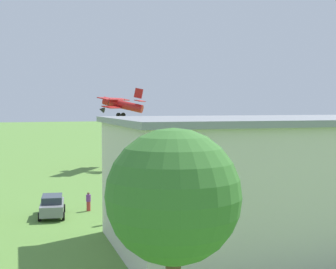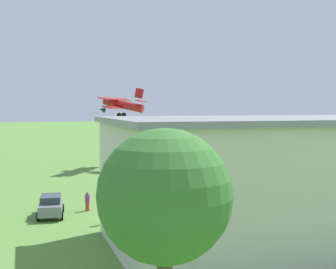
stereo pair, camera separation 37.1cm
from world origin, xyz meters
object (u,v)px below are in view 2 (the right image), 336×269
object	(u,v)px
hangar	(333,178)
person_by_parked_cars	(284,181)
person_at_fence_line	(227,185)
biplane	(121,104)
person_walking_on_apron	(103,214)
person_crossing_taxiway	(87,202)
person_watching_takeoff	(296,181)
tree_near_perimeter_road	(165,198)
car_grey	(51,205)

from	to	relation	value
hangar	person_by_parked_cars	world-z (taller)	hangar
person_by_parked_cars	person_at_fence_line	size ratio (longest dim) A/B	1.05
biplane	person_walking_on_apron	size ratio (longest dim) A/B	5.78
person_crossing_taxiway	person_by_parked_cars	bearing A→B (deg)	-170.28
person_watching_takeoff	person_at_fence_line	size ratio (longest dim) A/B	1.15
person_crossing_taxiway	tree_near_perimeter_road	world-z (taller)	tree_near_perimeter_road
person_crossing_taxiway	biplane	bearing A→B (deg)	-109.97
person_walking_on_apron	person_crossing_taxiway	distance (m)	5.05
person_walking_on_apron	person_crossing_taxiway	xyz separation A→B (m)	(0.24, -5.04, 0.00)
person_walking_on_apron	car_grey	bearing A→B (deg)	-50.97
car_grey	person_at_fence_line	size ratio (longest dim) A/B	2.87
car_grey	person_at_fence_line	world-z (taller)	car_grey
biplane	car_grey	xyz separation A→B (m)	(12.57, 27.36, -7.83)
hangar	biplane	world-z (taller)	biplane
person_watching_takeoff	person_walking_on_apron	bearing A→B (deg)	19.89
person_watching_takeoff	tree_near_perimeter_road	world-z (taller)	tree_near_perimeter_road
person_walking_on_apron	tree_near_perimeter_road	xyz separation A→B (m)	(2.39, 20.14, 4.92)
hangar	person_watching_takeoff	distance (m)	18.44
person_crossing_taxiway	person_walking_on_apron	bearing A→B (deg)	92.74
hangar	car_grey	size ratio (longest dim) A/B	6.58
car_grey	person_walking_on_apron	size ratio (longest dim) A/B	2.91
person_at_fence_line	tree_near_perimeter_road	world-z (taller)	tree_near_perimeter_road
person_crossing_taxiway	tree_near_perimeter_road	size ratio (longest dim) A/B	0.20
person_at_fence_line	person_crossing_taxiway	bearing A→B (deg)	14.06
car_grey	person_by_parked_cars	bearing A→B (deg)	-169.06
car_grey	person_crossing_taxiway	bearing A→B (deg)	-160.93
biplane	person_walking_on_apron	world-z (taller)	biplane
biplane	person_by_parked_cars	xyz separation A→B (m)	(-11.13, 22.78, -7.88)
biplane	tree_near_perimeter_road	xyz separation A→B (m)	(11.72, 51.50, -3.01)
car_grey	person_at_fence_line	distance (m)	18.00
car_grey	person_by_parked_cars	world-z (taller)	car_grey
car_grey	person_walking_on_apron	bearing A→B (deg)	129.03
car_grey	biplane	bearing A→B (deg)	-114.67
car_grey	person_walking_on_apron	world-z (taller)	car_grey
biplane	person_walking_on_apron	xyz separation A→B (m)	(9.33, 31.36, -7.93)
car_grey	person_watching_takeoff	world-z (taller)	person_watching_takeoff
biplane	person_by_parked_cars	size ratio (longest dim) A/B	5.44
person_watching_takeoff	person_walking_on_apron	distance (m)	22.79
hangar	tree_near_perimeter_road	world-z (taller)	tree_near_perimeter_road
person_watching_takeoff	person_crossing_taxiway	distance (m)	21.84
person_watching_takeoff	person_crossing_taxiway	world-z (taller)	person_watching_takeoff
person_watching_takeoff	person_at_fence_line	distance (m)	7.33
biplane	person_walking_on_apron	distance (m)	33.67
hangar	person_crossing_taxiway	xyz separation A→B (m)	(13.37, -13.48, -3.15)
person_by_parked_cars	person_at_fence_line	world-z (taller)	person_by_parked_cars
person_watching_takeoff	person_crossing_taxiway	xyz separation A→B (m)	(21.67, 2.71, -0.14)
tree_near_perimeter_road	person_walking_on_apron	bearing A→B (deg)	-96.78
hangar	person_walking_on_apron	xyz separation A→B (m)	(13.12, -8.44, -3.15)
person_by_parked_cars	person_crossing_taxiway	world-z (taller)	person_by_parked_cars
person_crossing_taxiway	person_at_fence_line	size ratio (longest dim) A/B	0.99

